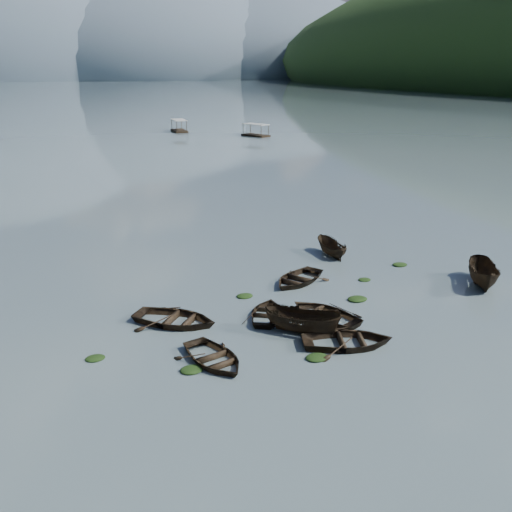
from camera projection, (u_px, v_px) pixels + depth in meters
name	position (u px, v px, depth m)	size (l,w,h in m)	color
ground_plane	(343.00, 366.00, 27.97)	(2400.00, 2400.00, 0.00)	slate
haze_mtn_c	(134.00, 78.00, 873.58)	(520.00, 520.00, 260.00)	#475666
haze_mtn_d	(245.00, 77.00, 934.68)	(520.00, 520.00, 220.00)	#475666
rowboat_0	(214.00, 362.00, 28.34)	(3.08, 4.32, 0.89)	black
rowboat_1	(267.00, 316.00, 33.60)	(2.77, 3.87, 0.80)	black
rowboat_2	(302.00, 332.00, 31.53)	(1.67, 4.44, 1.72)	black
rowboat_3	(324.00, 318.00, 33.36)	(3.28, 4.59, 0.95)	black
rowboat_4	(347.00, 346.00, 30.01)	(3.45, 4.83, 1.00)	black
rowboat_5	(482.00, 285.00, 38.41)	(1.80, 4.79, 1.85)	black
rowboat_6	(175.00, 324.00, 32.60)	(3.54, 4.95, 1.03)	black
rowboat_7	(298.00, 282.00, 38.92)	(3.30, 4.62, 0.96)	black
rowboat_8	(331.00, 255.00, 44.48)	(1.43, 3.79, 1.47)	black
weed_clump_0	(194.00, 369.00, 27.66)	(0.95, 0.78, 0.21)	black
weed_clump_1	(192.00, 371.00, 27.53)	(1.14, 0.92, 0.25)	black
weed_clump_2	(317.00, 359.00, 28.69)	(1.16, 0.93, 0.25)	black
weed_clump_3	(364.00, 280.00, 39.28)	(0.89, 0.75, 0.20)	black
weed_clump_4	(357.00, 300.00, 35.94)	(1.28, 1.02, 0.27)	black
weed_clump_5	(95.00, 359.00, 28.65)	(1.00, 0.81, 0.21)	black
weed_clump_6	(245.00, 297.00, 36.46)	(1.07, 0.89, 0.22)	black
weed_clump_7	(400.00, 265.00, 42.24)	(1.13, 0.90, 0.25)	black
pontoon_centre	(179.00, 132.00, 131.15)	(2.83, 6.79, 2.60)	black
pontoon_right	(256.00, 136.00, 122.38)	(2.68, 6.44, 2.47)	black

